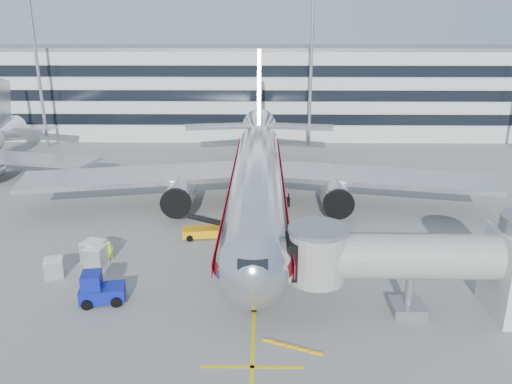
{
  "coord_description": "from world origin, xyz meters",
  "views": [
    {
      "loc": [
        0.57,
        -38.11,
        18.44
      ],
      "look_at": [
        -0.08,
        6.23,
        4.0
      ],
      "focal_mm": 35.0,
      "sensor_mm": 36.0,
      "label": 1
    }
  ],
  "objects_px": {
    "baggage_tug": "(99,290)",
    "ramp_worker": "(110,251)",
    "main_jet": "(258,174)",
    "cargo_container_left": "(96,256)",
    "belt_loader": "(208,231)",
    "cargo_container_front": "(54,268)",
    "cargo_container_right": "(94,251)"
  },
  "relations": [
    {
      "from": "belt_loader",
      "to": "ramp_worker",
      "type": "relative_size",
      "value": 2.78
    },
    {
      "from": "main_jet",
      "to": "baggage_tug",
      "type": "xyz_separation_m",
      "value": [
        -10.96,
        -18.71,
        -3.23
      ]
    },
    {
      "from": "baggage_tug",
      "to": "ramp_worker",
      "type": "bearing_deg",
      "value": 100.19
    },
    {
      "from": "cargo_container_right",
      "to": "ramp_worker",
      "type": "distance_m",
      "value": 1.37
    },
    {
      "from": "main_jet",
      "to": "ramp_worker",
      "type": "relative_size",
      "value": 28.71
    },
    {
      "from": "cargo_container_left",
      "to": "main_jet",
      "type": "bearing_deg",
      "value": 44.23
    },
    {
      "from": "main_jet",
      "to": "cargo_container_left",
      "type": "height_order",
      "value": "main_jet"
    },
    {
      "from": "main_jet",
      "to": "belt_loader",
      "type": "bearing_deg",
      "value": -123.47
    },
    {
      "from": "main_jet",
      "to": "cargo_container_right",
      "type": "height_order",
      "value": "main_jet"
    },
    {
      "from": "ramp_worker",
      "to": "main_jet",
      "type": "bearing_deg",
      "value": -11.23
    },
    {
      "from": "main_jet",
      "to": "ramp_worker",
      "type": "distance_m",
      "value": 17.43
    },
    {
      "from": "belt_loader",
      "to": "ramp_worker",
      "type": "xyz_separation_m",
      "value": [
        -7.59,
        -5.11,
        0.23
      ]
    },
    {
      "from": "main_jet",
      "to": "belt_loader",
      "type": "xyz_separation_m",
      "value": [
        -4.57,
        -6.92,
        -3.58
      ]
    },
    {
      "from": "main_jet",
      "to": "cargo_container_right",
      "type": "relative_size",
      "value": 24.37
    },
    {
      "from": "main_jet",
      "to": "cargo_container_front",
      "type": "bearing_deg",
      "value": -136.72
    },
    {
      "from": "belt_loader",
      "to": "cargo_container_front",
      "type": "distance_m",
      "value": 13.71
    },
    {
      "from": "belt_loader",
      "to": "baggage_tug",
      "type": "height_order",
      "value": "belt_loader"
    },
    {
      "from": "belt_loader",
      "to": "cargo_container_front",
      "type": "bearing_deg",
      "value": -144.69
    },
    {
      "from": "ramp_worker",
      "to": "cargo_container_right",
      "type": "bearing_deg",
      "value": 124.12
    },
    {
      "from": "main_jet",
      "to": "cargo_container_left",
      "type": "bearing_deg",
      "value": -135.77
    },
    {
      "from": "ramp_worker",
      "to": "belt_loader",
      "type": "bearing_deg",
      "value": -21.95
    },
    {
      "from": "belt_loader",
      "to": "cargo_container_left",
      "type": "relative_size",
      "value": 2.78
    },
    {
      "from": "belt_loader",
      "to": "main_jet",
      "type": "bearing_deg",
      "value": 56.53
    },
    {
      "from": "cargo_container_left",
      "to": "ramp_worker",
      "type": "relative_size",
      "value": 1.0
    },
    {
      "from": "belt_loader",
      "to": "ramp_worker",
      "type": "distance_m",
      "value": 9.15
    },
    {
      "from": "ramp_worker",
      "to": "cargo_container_left",
      "type": "bearing_deg",
      "value": 161.86
    },
    {
      "from": "belt_loader",
      "to": "baggage_tug",
      "type": "bearing_deg",
      "value": -118.43
    },
    {
      "from": "cargo_container_front",
      "to": "baggage_tug",
      "type": "bearing_deg",
      "value": -38.89
    },
    {
      "from": "belt_loader",
      "to": "baggage_tug",
      "type": "relative_size",
      "value": 1.47
    },
    {
      "from": "cargo_container_left",
      "to": "ramp_worker",
      "type": "height_order",
      "value": "ramp_worker"
    },
    {
      "from": "ramp_worker",
      "to": "baggage_tug",
      "type": "bearing_deg",
      "value": -135.72
    },
    {
      "from": "belt_loader",
      "to": "baggage_tug",
      "type": "xyz_separation_m",
      "value": [
        -6.39,
        -11.8,
        0.35
      ]
    }
  ]
}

